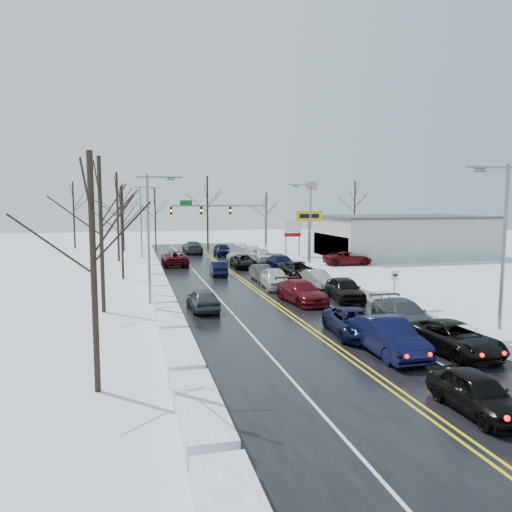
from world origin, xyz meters
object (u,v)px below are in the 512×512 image
object	(u,v)px
flagpole	(306,209)
queued_car_0	(476,412)
dealership_building	(403,236)
tires_plus_sign	(309,219)
oncoming_car_0	(219,275)
traffic_signal_mast	(230,213)

from	to	relation	value
flagpole	queued_car_0	size ratio (longest dim) A/B	2.43
queued_car_0	flagpole	bearing A→B (deg)	76.16
queued_car_0	dealership_building	bearing A→B (deg)	62.56
tires_plus_sign	flagpole	xyz separation A→B (m)	(4.67, 14.01, 0.93)
queued_car_0	oncoming_car_0	distance (m)	33.39
flagpole	queued_car_0	xyz separation A→B (m)	(-13.50, -55.10, -5.93)
flagpole	oncoming_car_0	world-z (taller)	flagpole
dealership_building	oncoming_car_0	distance (m)	27.51
dealership_building	queued_car_0	xyz separation A→B (m)	(-22.31, -43.10, -2.66)
tires_plus_sign	oncoming_car_0	bearing A→B (deg)	-146.89
traffic_signal_mast	tires_plus_sign	size ratio (longest dim) A/B	2.21
dealership_building	oncoming_car_0	xyz separation A→B (m)	(-25.54, -9.87, -2.66)
queued_car_0	tires_plus_sign	bearing A→B (deg)	77.80
queued_car_0	traffic_signal_mast	bearing A→B (deg)	88.01
flagpole	queued_car_0	distance (m)	57.04
tires_plus_sign	queued_car_0	world-z (taller)	tires_plus_sign
flagpole	dealership_building	size ratio (longest dim) A/B	0.49
dealership_building	flagpole	bearing A→B (deg)	126.27
traffic_signal_mast	queued_car_0	world-z (taller)	traffic_signal_mast
traffic_signal_mast	dealership_building	size ratio (longest dim) A/B	0.65
traffic_signal_mast	flagpole	bearing A→B (deg)	9.73
traffic_signal_mast	dealership_building	xyz separation A→B (m)	(20.53, -9.99, -2.82)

